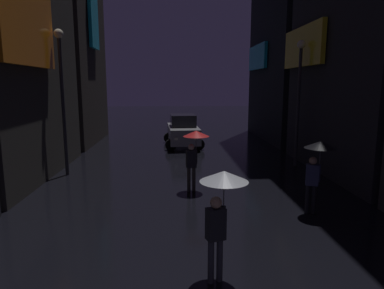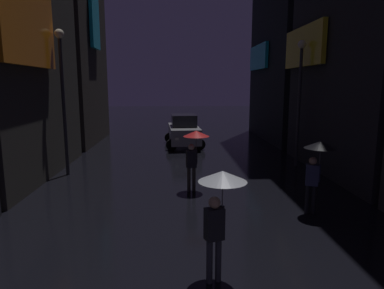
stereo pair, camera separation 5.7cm
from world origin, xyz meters
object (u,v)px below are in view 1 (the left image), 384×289
object	(u,v)px
pedestrian_foreground_right_black	(318,157)
streetlamp_right_far	(299,89)
streetlamp_left_far	(62,86)
pedestrian_far_right_red	(195,144)
car_distant	(183,131)
pedestrian_midstreet_left_clear	(221,195)

from	to	relation	value
pedestrian_foreground_right_black	streetlamp_right_far	world-z (taller)	streetlamp_right_far
pedestrian_foreground_right_black	streetlamp_left_far	size ratio (longest dim) A/B	0.37
pedestrian_foreground_right_black	streetlamp_right_far	bearing A→B (deg)	75.23
pedestrian_far_right_red	car_distant	distance (m)	8.97
pedestrian_midstreet_left_clear	streetlamp_left_far	size ratio (longest dim) A/B	0.37
streetlamp_right_far	pedestrian_midstreet_left_clear	bearing A→B (deg)	-117.39
streetlamp_right_far	pedestrian_foreground_right_black	bearing A→B (deg)	-104.77
pedestrian_midstreet_left_clear	pedestrian_foreground_right_black	size ratio (longest dim) A/B	1.00
streetlamp_right_far	streetlamp_left_far	bearing A→B (deg)	-173.61
streetlamp_right_far	pedestrian_far_right_red	bearing A→B (deg)	-143.96
pedestrian_foreground_right_black	streetlamp_right_far	size ratio (longest dim) A/B	0.38
pedestrian_midstreet_left_clear	streetlamp_right_far	xyz separation A→B (m)	(4.75, 9.16, 1.82)
pedestrian_foreground_right_black	streetlamp_right_far	xyz separation A→B (m)	(1.56, 5.94, 1.82)
pedestrian_midstreet_left_clear	pedestrian_far_right_red	xyz separation A→B (m)	(-0.14, 5.61, 0.00)
pedestrian_foreground_right_black	pedestrian_far_right_red	bearing A→B (deg)	144.34
pedestrian_foreground_right_black	car_distant	xyz separation A→B (m)	(-3.46, 11.32, -0.74)
car_distant	streetlamp_left_far	bearing A→B (deg)	-127.41
pedestrian_foreground_right_black	pedestrian_far_right_red	distance (m)	4.09
pedestrian_midstreet_left_clear	pedestrian_far_right_red	distance (m)	5.61
car_distant	streetlamp_right_far	xyz separation A→B (m)	(5.02, -5.39, 2.56)
pedestrian_midstreet_left_clear	pedestrian_far_right_red	world-z (taller)	same
pedestrian_far_right_red	streetlamp_left_far	size ratio (longest dim) A/B	0.37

